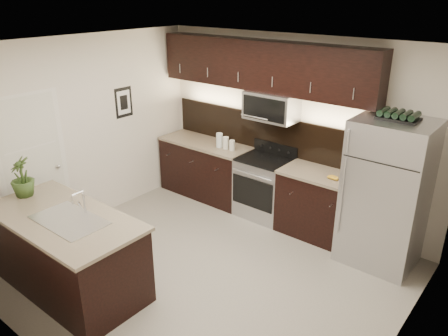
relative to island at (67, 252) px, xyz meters
name	(u,v)px	position (x,y,z in m)	size (l,w,h in m)	color
ground	(204,271)	(1.00, 1.20, -0.47)	(4.50, 4.50, 0.00)	gray
room_walls	(191,141)	(0.89, 1.16, 1.22)	(4.52, 4.02, 2.71)	silver
counter_run	(253,183)	(0.54, 2.89, 0.00)	(3.51, 0.65, 0.94)	black
upper_fixtures	(264,73)	(0.57, 3.04, 1.67)	(3.49, 0.40, 1.66)	black
island	(67,252)	(0.00, 0.00, 0.00)	(1.96, 0.96, 0.94)	black
sink_faucet	(70,219)	(0.15, 0.01, 0.48)	(0.84, 0.50, 0.28)	silver
refrigerator	(386,193)	(2.57, 2.83, 0.46)	(0.90, 0.81, 1.87)	#B2B2B7
wine_rack	(399,115)	(2.57, 2.83, 1.44)	(0.46, 0.29, 0.11)	black
plant	(22,177)	(-0.80, 0.02, 0.71)	(0.27, 0.27, 0.48)	#324B1E
canisters	(224,142)	(0.01, 2.84, 0.57)	(0.34, 0.10, 0.23)	silver
french_press	(355,175)	(2.15, 2.84, 0.59)	(0.11, 0.11, 0.32)	silver
bananas	(331,177)	(1.84, 2.81, 0.49)	(0.16, 0.12, 0.05)	#C4901B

